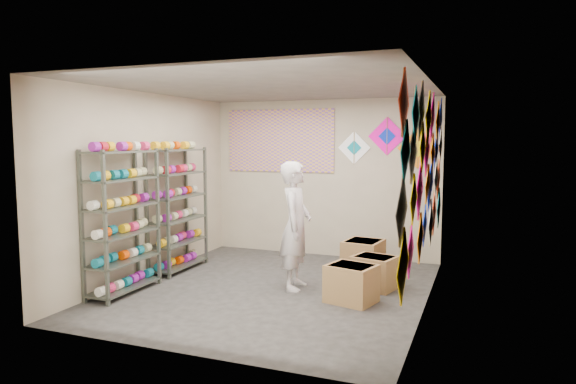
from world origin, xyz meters
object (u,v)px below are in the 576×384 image
at_px(carton_b, 374,272).
at_px(carton_c, 363,257).
at_px(carton_a, 351,284).
at_px(shelf_rack_front, 122,222).
at_px(shelf_rack_back, 178,209).
at_px(shopkeeper, 296,226).

relative_size(carton_b, carton_c, 0.94).
height_order(carton_a, carton_b, carton_a).
bearing_deg(shelf_rack_front, carton_c, 37.52).
bearing_deg(shelf_rack_front, shelf_rack_back, 90.00).
bearing_deg(carton_a, carton_c, 111.55).
bearing_deg(shelf_rack_back, carton_c, 16.29).
bearing_deg(carton_b, carton_c, 129.19).
xyz_separation_m(shelf_rack_front, carton_b, (3.05, 1.38, -0.73)).
relative_size(shelf_rack_front, shelf_rack_back, 1.00).
distance_m(shelf_rack_front, shopkeeper, 2.28).
distance_m(shelf_rack_front, shelf_rack_back, 1.30).
xyz_separation_m(carton_a, carton_c, (-0.17, 1.40, 0.02)).
xyz_separation_m(shopkeeper, carton_c, (0.69, 1.09, -0.61)).
height_order(shelf_rack_back, shopkeeper, shelf_rack_back).
bearing_deg(carton_b, shelf_rack_back, -163.21).
distance_m(shelf_rack_front, carton_c, 3.52).
distance_m(shelf_rack_front, carton_a, 3.07).
xyz_separation_m(shelf_rack_front, shopkeeper, (2.05, 1.01, -0.09)).
xyz_separation_m(shopkeeper, carton_b, (1.00, 0.38, -0.64)).
bearing_deg(shelf_rack_back, shelf_rack_front, -90.00).
height_order(shelf_rack_front, carton_b, shelf_rack_front).
relative_size(shelf_rack_front, shopkeeper, 1.10).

